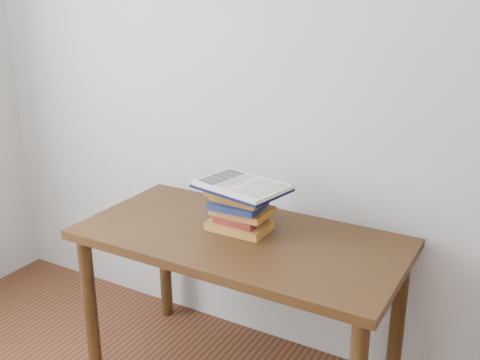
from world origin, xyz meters
The scene contains 3 objects.
desk centered at (-0.06, 1.38, 0.60)m, with size 1.31×0.66×0.70m.
book_stack centered at (-0.10, 1.44, 0.80)m, with size 0.25×0.19×0.18m.
open_book centered at (-0.08, 1.42, 0.90)m, with size 0.39×0.31×0.03m.
Camera 1 is at (0.95, -0.40, 1.66)m, focal length 42.00 mm.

